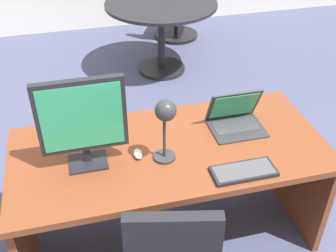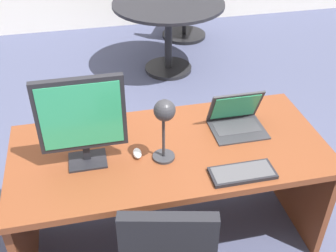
{
  "view_description": "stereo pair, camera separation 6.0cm",
  "coord_description": "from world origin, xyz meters",
  "px_view_note": "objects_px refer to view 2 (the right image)",
  "views": [
    {
      "loc": [
        -0.46,
        -1.75,
        2.17
      ],
      "look_at": [
        0.0,
        0.04,
        0.85
      ],
      "focal_mm": 44.26,
      "sensor_mm": 36.0,
      "label": 1
    },
    {
      "loc": [
        -0.4,
        -1.77,
        2.17
      ],
      "look_at": [
        0.0,
        0.04,
        0.85
      ],
      "focal_mm": 44.26,
      "sensor_mm": 36.0,
      "label": 2
    }
  ],
  "objects_px": {
    "desk_lamp": "(164,118)",
    "mouse": "(137,153)",
    "desk": "(168,169)",
    "meeting_table": "(168,20)",
    "keyboard": "(242,173)",
    "laptop": "(236,116)",
    "monitor": "(81,118)",
    "meeting_chair_near": "(184,13)",
    "coffee_mug": "(110,115)"
  },
  "relations": [
    {
      "from": "mouse",
      "to": "meeting_chair_near",
      "type": "distance_m",
      "value": 3.31
    },
    {
      "from": "monitor",
      "to": "meeting_table",
      "type": "xyz_separation_m",
      "value": [
        0.95,
        2.29,
        -0.44
      ]
    },
    {
      "from": "desk",
      "to": "coffee_mug",
      "type": "relative_size",
      "value": 17.38
    },
    {
      "from": "desk",
      "to": "keyboard",
      "type": "height_order",
      "value": "keyboard"
    },
    {
      "from": "desk",
      "to": "meeting_table",
      "type": "distance_m",
      "value": 2.28
    },
    {
      "from": "monitor",
      "to": "laptop",
      "type": "xyz_separation_m",
      "value": [
        0.88,
        0.14,
        -0.21
      ]
    },
    {
      "from": "mouse",
      "to": "meeting_chair_near",
      "type": "xyz_separation_m",
      "value": [
        1.06,
        3.11,
        -0.42
      ]
    },
    {
      "from": "desk_lamp",
      "to": "laptop",
      "type": "bearing_deg",
      "value": 24.79
    },
    {
      "from": "desk",
      "to": "monitor",
      "type": "bearing_deg",
      "value": -171.37
    },
    {
      "from": "desk",
      "to": "keyboard",
      "type": "distance_m",
      "value": 0.51
    },
    {
      "from": "monitor",
      "to": "keyboard",
      "type": "bearing_deg",
      "value": -19.8
    },
    {
      "from": "mouse",
      "to": "desk_lamp",
      "type": "xyz_separation_m",
      "value": [
        0.14,
        -0.07,
        0.26
      ]
    },
    {
      "from": "meeting_table",
      "to": "meeting_chair_near",
      "type": "bearing_deg",
      "value": 65.23
    },
    {
      "from": "desk_lamp",
      "to": "mouse",
      "type": "bearing_deg",
      "value": 152.7
    },
    {
      "from": "desk",
      "to": "desk_lamp",
      "type": "distance_m",
      "value": 0.5
    },
    {
      "from": "meeting_table",
      "to": "desk",
      "type": "bearing_deg",
      "value": -102.59
    },
    {
      "from": "laptop",
      "to": "desk_lamp",
      "type": "relative_size",
      "value": 0.82
    },
    {
      "from": "meeting_table",
      "to": "monitor",
      "type": "bearing_deg",
      "value": -112.51
    },
    {
      "from": "keyboard",
      "to": "meeting_chair_near",
      "type": "relative_size",
      "value": 0.39
    },
    {
      "from": "mouse",
      "to": "desk_lamp",
      "type": "relative_size",
      "value": 0.22
    },
    {
      "from": "desk",
      "to": "meeting_chair_near",
      "type": "distance_m",
      "value": 3.16
    },
    {
      "from": "monitor",
      "to": "desk_lamp",
      "type": "relative_size",
      "value": 1.32
    },
    {
      "from": "desk_lamp",
      "to": "coffee_mug",
      "type": "xyz_separation_m",
      "value": [
        -0.24,
        0.44,
        -0.23
      ]
    },
    {
      "from": "laptop",
      "to": "coffee_mug",
      "type": "xyz_separation_m",
      "value": [
        -0.72,
        0.22,
        -0.03
      ]
    },
    {
      "from": "monitor",
      "to": "meeting_chair_near",
      "type": "relative_size",
      "value": 0.59
    },
    {
      "from": "monitor",
      "to": "mouse",
      "type": "relative_size",
      "value": 6.08
    },
    {
      "from": "mouse",
      "to": "desk_lamp",
      "type": "height_order",
      "value": "desk_lamp"
    },
    {
      "from": "coffee_mug",
      "to": "meeting_table",
      "type": "relative_size",
      "value": 0.09
    },
    {
      "from": "desk_lamp",
      "to": "keyboard",
      "type": "bearing_deg",
      "value": -27.95
    },
    {
      "from": "meeting_table",
      "to": "coffee_mug",
      "type": "bearing_deg",
      "value": -112.18
    },
    {
      "from": "desk_lamp",
      "to": "desk",
      "type": "bearing_deg",
      "value": 71.66
    },
    {
      "from": "mouse",
      "to": "meeting_chair_near",
      "type": "height_order",
      "value": "meeting_chair_near"
    },
    {
      "from": "laptop",
      "to": "mouse",
      "type": "distance_m",
      "value": 0.64
    },
    {
      "from": "desk",
      "to": "laptop",
      "type": "xyz_separation_m",
      "value": [
        0.43,
        0.07,
        0.27
      ]
    },
    {
      "from": "desk",
      "to": "mouse",
      "type": "relative_size",
      "value": 21.32
    },
    {
      "from": "mouse",
      "to": "meeting_table",
      "type": "relative_size",
      "value": 0.07
    },
    {
      "from": "desk",
      "to": "keyboard",
      "type": "bearing_deg",
      "value": -47.52
    },
    {
      "from": "coffee_mug",
      "to": "monitor",
      "type": "bearing_deg",
      "value": -114.26
    },
    {
      "from": "laptop",
      "to": "mouse",
      "type": "relative_size",
      "value": 3.77
    },
    {
      "from": "mouse",
      "to": "desk_lamp",
      "type": "bearing_deg",
      "value": -27.3
    },
    {
      "from": "meeting_chair_near",
      "to": "coffee_mug",
      "type": "bearing_deg",
      "value": -112.95
    },
    {
      "from": "desk_lamp",
      "to": "meeting_table",
      "type": "relative_size",
      "value": 0.33
    },
    {
      "from": "monitor",
      "to": "laptop",
      "type": "relative_size",
      "value": 1.61
    },
    {
      "from": "keyboard",
      "to": "laptop",
      "type": "bearing_deg",
      "value": 74.84
    },
    {
      "from": "meeting_table",
      "to": "meeting_chair_near",
      "type": "height_order",
      "value": "meeting_chair_near"
    },
    {
      "from": "coffee_mug",
      "to": "meeting_table",
      "type": "distance_m",
      "value": 2.1
    },
    {
      "from": "desk",
      "to": "laptop",
      "type": "distance_m",
      "value": 0.51
    },
    {
      "from": "desk",
      "to": "mouse",
      "type": "height_order",
      "value": "mouse"
    },
    {
      "from": "desk",
      "to": "monitor",
      "type": "relative_size",
      "value": 3.5
    },
    {
      "from": "desk_lamp",
      "to": "coffee_mug",
      "type": "height_order",
      "value": "desk_lamp"
    }
  ]
}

